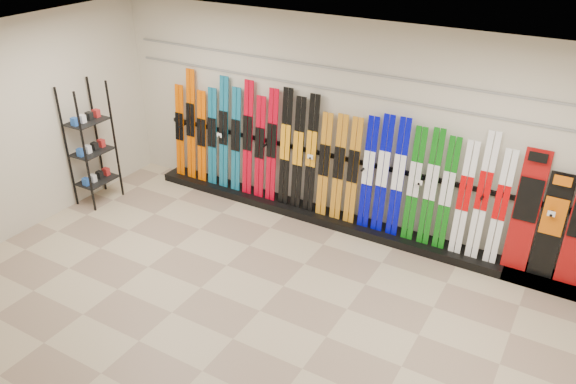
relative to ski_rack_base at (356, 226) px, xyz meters
The scene contains 10 objects.
floor 2.29m from the ski_rack_base, 95.64° to the right, with size 8.00×8.00×0.00m, color gray.
back_wall 1.47m from the ski_rack_base, 135.64° to the left, with size 8.00×8.00×0.00m, color beige.
left_wall 5.01m from the ski_rack_base, 151.65° to the right, with size 5.00×5.00×0.00m, color beige.
ceiling 3.73m from the ski_rack_base, 95.64° to the right, with size 8.00×8.00×0.00m, color silver.
ski_rack_base is the anchor object (origin of this frame).
skis 1.14m from the ski_rack_base, behind, with size 5.38×0.20×1.84m.
snowboards 2.80m from the ski_rack_base, ahead, with size 1.27×0.25×1.60m.
accessory_rack 4.27m from the ski_rack_base, 162.52° to the right, with size 0.40×0.60×1.94m, color black.
slatwall_rail_0 1.96m from the ski_rack_base, 138.37° to the left, with size 7.60×0.02×0.03m, color gray.
slatwall_rail_1 2.26m from the ski_rack_base, 138.37° to the left, with size 7.60×0.02×0.03m, color gray.
Camera 1 is at (2.94, -4.37, 4.40)m, focal length 35.00 mm.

